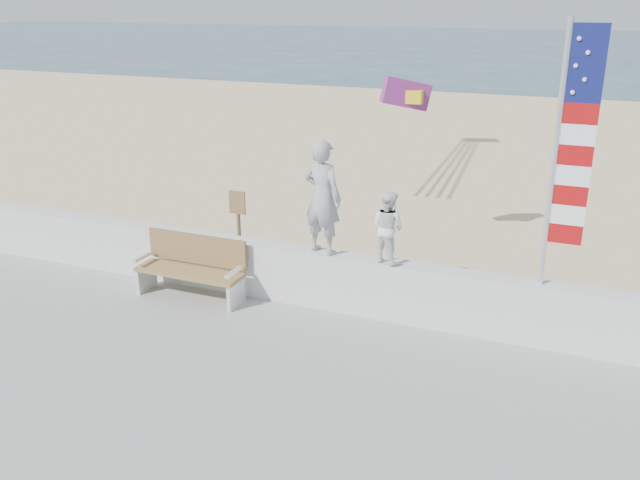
{
  "coord_description": "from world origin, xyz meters",
  "views": [
    {
      "loc": [
        3.85,
        -7.04,
        4.79
      ],
      "look_at": [
        0.2,
        1.8,
        1.35
      ],
      "focal_mm": 38.0,
      "sensor_mm": 36.0,
      "label": 1
    }
  ],
  "objects_px": {
    "child": "(388,227)",
    "bench": "(192,266)",
    "adult": "(323,197)",
    "flag": "(566,147)"
  },
  "relations": [
    {
      "from": "child",
      "to": "flag",
      "type": "distance_m",
      "value": 2.69
    },
    {
      "from": "adult",
      "to": "flag",
      "type": "relative_size",
      "value": 0.5
    },
    {
      "from": "bench",
      "to": "flag",
      "type": "bearing_deg",
      "value": 4.77
    },
    {
      "from": "bench",
      "to": "flag",
      "type": "xyz_separation_m",
      "value": [
        5.44,
        0.45,
        2.3
      ]
    },
    {
      "from": "adult",
      "to": "flag",
      "type": "bearing_deg",
      "value": -165.93
    },
    {
      "from": "adult",
      "to": "child",
      "type": "relative_size",
      "value": 1.62
    },
    {
      "from": "child",
      "to": "bench",
      "type": "height_order",
      "value": "child"
    },
    {
      "from": "bench",
      "to": "adult",
      "type": "bearing_deg",
      "value": 12.24
    },
    {
      "from": "child",
      "to": "bench",
      "type": "bearing_deg",
      "value": 31.0
    },
    {
      "from": "bench",
      "to": "flag",
      "type": "height_order",
      "value": "flag"
    }
  ]
}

